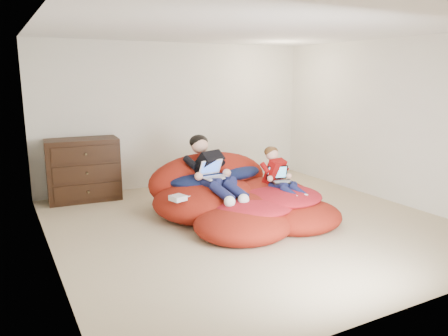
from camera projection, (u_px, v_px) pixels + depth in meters
room_shell at (251, 207)px, 5.82m from camera, size 5.10×5.10×2.77m
dresser at (83, 170)px, 6.87m from camera, size 1.13×0.65×0.98m
beanbag_pile at (237, 198)px, 6.12m from camera, size 2.33×2.34×0.89m
cream_pillow at (186, 166)px, 6.48m from camera, size 0.43×0.27×0.27m
older_boy at (210, 167)px, 6.05m from camera, size 0.48×1.32×0.77m
younger_boy at (279, 173)px, 6.09m from camera, size 0.33×0.86×0.64m
laptop_white at (214, 173)px, 5.97m from camera, size 0.35×0.37×0.23m
laptop_black at (280, 178)px, 6.08m from camera, size 0.34×0.35×0.22m
power_adapter at (178, 198)px, 5.54m from camera, size 0.22×0.22×0.07m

